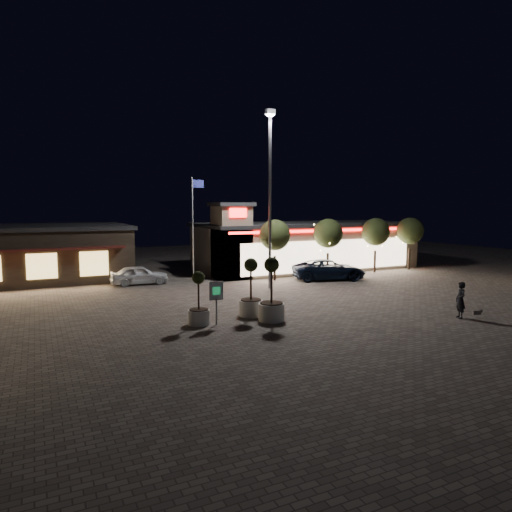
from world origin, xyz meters
name	(u,v)px	position (x,y,z in m)	size (l,w,h in m)	color
ground	(306,316)	(0.00, 0.00, 0.00)	(90.00, 90.00, 0.00)	#6A5E56
retail_building	(302,245)	(9.51, 15.82, 2.21)	(20.40, 8.40, 6.10)	gray
restaurant_building	(20,253)	(-14.00, 19.97, 2.16)	(16.40, 11.00, 4.30)	#382D23
floodlight_pole	(270,189)	(2.00, 8.00, 7.02)	(0.60, 0.40, 12.38)	gray
flagpole	(194,220)	(-1.90, 13.00, 4.74)	(0.95, 0.10, 8.00)	white
string_tree_a	(275,235)	(4.00, 11.00, 3.56)	(2.42, 2.42, 4.79)	#332319
string_tree_b	(328,234)	(9.00, 11.00, 3.56)	(2.42, 2.42, 4.79)	#332319
string_tree_c	(376,232)	(14.00, 11.00, 3.56)	(2.42, 2.42, 4.79)	#332319
string_tree_d	(410,231)	(18.00, 11.00, 3.56)	(2.42, 2.42, 4.79)	#332319
pickup_truck	(329,270)	(8.06, 9.42, 0.80)	(2.66, 5.77, 1.60)	black
white_sedan	(139,275)	(-5.97, 13.73, 0.72)	(1.69, 4.21, 1.43)	silver
pedestrian	(461,300)	(6.93, -3.98, 0.96)	(0.70, 0.46, 1.92)	black
dog	(478,312)	(7.95, -4.25, 0.29)	(0.54, 0.31, 0.29)	#59514C
planter_left	(199,308)	(-5.72, 0.77, 0.82)	(1.08, 1.08, 2.65)	silver
planter_mid	(271,301)	(-2.15, -0.14, 1.01)	(1.33, 1.33, 3.26)	silver
planter_right	(251,298)	(-2.65, 1.25, 0.96)	(1.26, 1.26, 3.10)	silver
valet_sign	(216,294)	(-4.95, 0.34, 1.51)	(0.71, 0.12, 2.16)	gray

